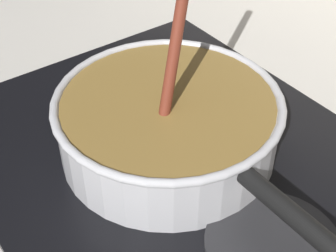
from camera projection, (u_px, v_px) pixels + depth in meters
ground at (24, 189)px, 0.65m from camera, size 2.40×1.60×0.04m
hob_plate at (168, 152)px, 0.67m from camera, size 0.56×0.48×0.01m
burner_ring at (168, 147)px, 0.66m from camera, size 0.18×0.18×0.01m
spare_burner at (273, 244)px, 0.54m from camera, size 0.15×0.15×0.01m
cooking_pan at (169, 123)px, 0.63m from camera, size 0.45×0.29×0.29m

